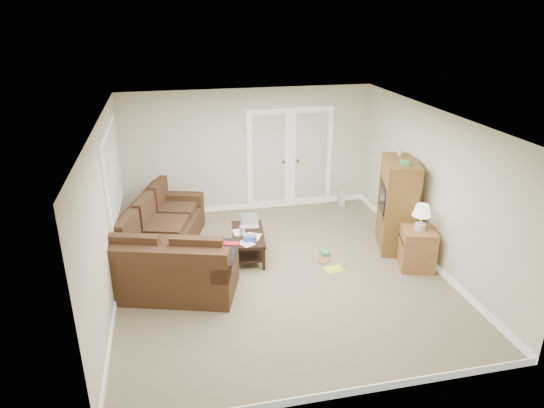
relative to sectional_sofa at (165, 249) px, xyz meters
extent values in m
plane|color=gray|center=(1.77, -0.54, -0.35)|extent=(5.50, 5.50, 0.00)
cube|color=silver|center=(1.77, -0.54, 2.15)|extent=(5.00, 5.50, 0.02)
cube|color=beige|center=(-0.73, -0.54, 0.90)|extent=(0.02, 5.50, 2.50)
cube|color=beige|center=(4.27, -0.54, 0.90)|extent=(0.02, 5.50, 2.50)
cube|color=beige|center=(1.77, 2.21, 0.90)|extent=(5.00, 0.02, 2.50)
cube|color=beige|center=(1.77, -3.29, 0.90)|extent=(5.00, 0.02, 2.50)
cube|color=white|center=(2.17, 2.18, 0.67)|extent=(0.90, 0.04, 2.13)
cube|color=white|center=(3.07, 2.18, 0.67)|extent=(0.90, 0.04, 2.13)
cube|color=silver|center=(2.17, 2.15, 0.72)|extent=(0.68, 0.02, 1.80)
cube|color=silver|center=(3.07, 2.15, 0.72)|extent=(0.68, 0.02, 1.80)
cube|color=white|center=(-0.70, 0.46, 1.20)|extent=(0.04, 1.92, 1.42)
cube|color=silver|center=(-0.67, 0.46, 1.20)|extent=(0.02, 1.74, 1.24)
cube|color=#442C1A|center=(-0.04, 0.57, -0.13)|extent=(1.62, 2.60, 0.44)
cube|color=#442C1A|center=(-0.37, 0.68, 0.32)|extent=(0.95, 2.40, 0.45)
cube|color=#442C1A|center=(0.28, 1.62, 0.21)|extent=(0.98, 0.52, 0.23)
cube|color=#442D1B|center=(0.05, 0.55, 0.16)|extent=(1.28, 2.41, 0.13)
cube|color=#442C1A|center=(0.07, -0.73, -0.13)|extent=(2.10, 1.46, 0.44)
cube|color=#442C1A|center=(-0.03, -1.06, 0.32)|extent=(1.89, 0.80, 0.45)
cube|color=#442C1A|center=(0.86, -0.97, 0.21)|extent=(0.52, 0.98, 0.23)
cube|color=#442D1B|center=(0.09, -0.65, 0.16)|extent=(1.90, 1.13, 0.13)
cube|color=black|center=(0.86, -0.97, 0.34)|extent=(0.57, 0.91, 0.03)
cube|color=red|center=(0.92, -0.74, 0.36)|extent=(0.36, 0.22, 0.02)
cube|color=black|center=(1.38, 0.11, 0.05)|extent=(0.64, 1.11, 0.05)
cube|color=black|center=(1.38, 0.11, -0.21)|extent=(0.56, 1.02, 0.03)
cylinder|color=silver|center=(1.27, 0.08, 0.16)|extent=(0.09, 0.09, 0.15)
cylinder|color=red|center=(1.27, 0.08, 0.30)|extent=(0.01, 0.01, 0.13)
cube|color=#374FB5|center=(1.36, -0.17, 0.12)|extent=(0.22, 0.14, 0.09)
cube|color=white|center=(1.36, 0.02, 0.08)|extent=(0.41, 0.61, 0.00)
cube|color=brown|center=(3.97, -0.04, -0.06)|extent=(0.82, 1.11, 0.59)
cube|color=brown|center=(3.97, -0.04, 1.03)|extent=(0.82, 1.11, 0.40)
cube|color=black|center=(3.95, -0.04, 0.49)|extent=(0.63, 0.71, 0.49)
cube|color=black|center=(3.72, 0.04, 0.51)|extent=(0.17, 0.49, 0.40)
cube|color=#469B5F|center=(3.90, -0.28, 1.26)|extent=(0.17, 0.21, 0.06)
cylinder|color=silver|center=(4.06, 0.24, 1.29)|extent=(0.07, 0.07, 0.12)
cube|color=olive|center=(3.97, -0.84, -0.01)|extent=(0.65, 0.65, 0.68)
cylinder|color=beige|center=(3.97, -0.84, 0.38)|extent=(0.17, 0.17, 0.10)
cylinder|color=beige|center=(3.97, -0.84, 0.50)|extent=(0.03, 0.03, 0.15)
cone|color=silver|center=(3.97, -0.84, 0.66)|extent=(0.29, 0.29, 0.19)
cube|color=silver|center=(3.70, 1.91, -0.19)|extent=(0.14, 0.12, 0.33)
cube|color=yellow|center=(2.65, -0.62, -0.35)|extent=(0.31, 0.26, 0.01)
cube|color=#469B5F|center=(2.67, -0.11, -0.31)|extent=(0.15, 0.19, 0.07)
imported|color=brown|center=(2.52, -0.28, -0.34)|extent=(0.26, 0.27, 0.02)
camera|label=1|loc=(0.20, -7.12, 3.60)|focal=32.00mm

